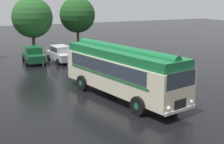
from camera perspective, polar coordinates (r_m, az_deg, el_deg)
ground_plane at (r=20.83m, az=2.29°, el=-4.64°), size 120.00×120.00×0.00m
vintage_bus at (r=20.34m, az=1.86°, el=0.46°), size 4.35×10.37×3.49m
car_near_left at (r=32.50m, az=-14.15°, el=3.09°), size 2.14×4.29×1.66m
car_mid_left at (r=32.45m, az=-9.32°, el=3.31°), size 2.26×4.34×1.66m
tree_centre at (r=35.70m, az=-14.48°, el=9.62°), size 4.44×4.44×6.56m
tree_right_of_centre at (r=38.76m, az=-6.39°, el=10.38°), size 4.33×4.33×6.57m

